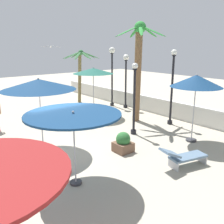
# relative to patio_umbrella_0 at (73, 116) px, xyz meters

# --- Properties ---
(ground_plane) EXTENTS (56.00, 56.00, 0.00)m
(ground_plane) POSITION_rel_patio_umbrella_0_xyz_m (-2.10, 0.31, -2.24)
(ground_plane) COLOR #B2A893
(boundary_wall) EXTENTS (25.20, 0.30, 1.02)m
(boundary_wall) POSITION_rel_patio_umbrella_0_xyz_m (-2.10, 8.63, -1.73)
(boundary_wall) COLOR silver
(boundary_wall) RESTS_ON ground_plane
(patio_umbrella_0) EXTENTS (2.89, 2.89, 2.41)m
(patio_umbrella_0) POSITION_rel_patio_umbrella_0_xyz_m (0.00, 0.00, 0.00)
(patio_umbrella_0) COLOR #333338
(patio_umbrella_0) RESTS_ON ground_plane
(patio_umbrella_2) EXTENTS (2.48, 2.48, 3.02)m
(patio_umbrella_2) POSITION_rel_patio_umbrella_0_xyz_m (-6.33, 5.20, 0.52)
(patio_umbrella_2) COLOR #333338
(patio_umbrella_2) RESTS_ON ground_plane
(patio_umbrella_3) EXTENTS (2.26, 2.26, 3.09)m
(patio_umbrella_3) POSITION_rel_patio_umbrella_0_xyz_m (0.20, 6.08, 0.53)
(patio_umbrella_3) COLOR #333338
(patio_umbrella_3) RESTS_ON ground_plane
(patio_umbrella_4) EXTENTS (2.97, 2.97, 3.05)m
(patio_umbrella_4) POSITION_rel_patio_umbrella_0_xyz_m (-3.25, 0.38, 0.53)
(patio_umbrella_4) COLOR #333338
(patio_umbrella_4) RESTS_ON ground_plane
(palm_tree_1) EXTENTS (2.73, 2.74, 4.00)m
(palm_tree_1) POSITION_rel_patio_umbrella_0_xyz_m (-9.83, 6.49, 0.49)
(palm_tree_1) COLOR brown
(palm_tree_1) RESTS_ON ground_plane
(palm_tree_2) EXTENTS (2.81, 2.88, 5.55)m
(palm_tree_2) POSITION_rel_patio_umbrella_0_xyz_m (-3.71, 6.43, 1.18)
(palm_tree_2) COLOR brown
(palm_tree_2) RESTS_ON ground_plane
(lamp_post_0) EXTENTS (0.31, 0.31, 4.09)m
(lamp_post_0) POSITION_rel_patio_umbrella_0_xyz_m (-2.08, 7.42, 0.03)
(lamp_post_0) COLOR black
(lamp_post_0) RESTS_ON ground_plane
(lamp_post_1) EXTENTS (0.40, 0.40, 3.72)m
(lamp_post_1) POSITION_rel_patio_umbrella_0_xyz_m (-6.52, 8.09, 0.17)
(lamp_post_1) COLOR black
(lamp_post_1) RESTS_ON ground_plane
(lamp_post_2) EXTENTS (0.29, 0.29, 3.50)m
(lamp_post_2) POSITION_rel_patio_umbrella_0_xyz_m (-2.21, 4.70, -0.36)
(lamp_post_2) COLOR black
(lamp_post_2) RESTS_ON ground_plane
(lamp_post_3) EXTENTS (0.43, 0.43, 4.19)m
(lamp_post_3) POSITION_rel_patio_umbrella_0_xyz_m (-7.62, 7.75, 0.58)
(lamp_post_3) COLOR black
(lamp_post_3) RESTS_ON ground_plane
(lounge_chair_0) EXTENTS (1.00, 1.92, 0.81)m
(lounge_chair_0) POSITION_rel_patio_umbrella_0_xyz_m (1.46, 3.63, -1.83)
(lounge_chair_0) COLOR #B7B7BC
(lounge_chair_0) RESTS_ON ground_plane
(seagull_1) EXTENTS (0.62, 1.20, 0.14)m
(seagull_1) POSITION_rel_patio_umbrella_0_xyz_m (-9.58, 4.09, 1.99)
(seagull_1) COLOR white
(planter) EXTENTS (0.70, 0.70, 0.85)m
(planter) POSITION_rel_patio_umbrella_0_xyz_m (-0.92, 2.85, -1.85)
(planter) COLOR brown
(planter) RESTS_ON ground_plane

